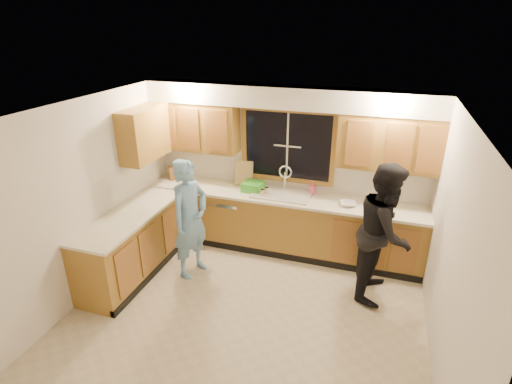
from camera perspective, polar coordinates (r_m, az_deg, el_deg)
floor at (r=5.16m, az=-1.31°, el=-16.82°), size 4.20×4.20×0.00m
ceiling at (r=4.03m, az=-1.64°, el=11.43°), size 4.20×4.20×0.00m
wall_back at (r=6.13m, az=4.45°, el=3.47°), size 4.20×0.00×4.20m
wall_left at (r=5.46m, az=-22.72°, el=-0.94°), size 0.00×3.80×3.80m
wall_right at (r=4.33m, az=26.08°, el=-8.06°), size 0.00×3.80×3.80m
base_cabinets_back at (r=6.19m, az=3.54°, el=-4.49°), size 4.20×0.60×0.88m
base_cabinets_left at (r=5.89m, az=-17.09°, el=-7.19°), size 0.60×1.90×0.88m
countertop_back at (r=5.98m, az=3.62°, el=-0.66°), size 4.20×0.63×0.04m
countertop_left at (r=5.67m, az=-17.51°, el=-3.21°), size 0.63×1.90×0.04m
upper_cabinets_left at (r=6.29m, az=-8.64°, el=9.27°), size 1.35×0.33×0.75m
upper_cabinets_right at (r=5.65m, az=18.47°, el=6.71°), size 1.35×0.33×0.75m
upper_cabinets_return at (r=6.02m, az=-15.64°, el=8.04°), size 0.33×0.90×0.75m
soffit at (r=5.68m, az=4.36°, el=13.38°), size 4.20×0.35×0.30m
window_frame at (r=6.01m, az=4.53°, el=6.58°), size 1.44×0.03×1.14m
sink at (r=6.01m, az=3.66°, el=-0.89°), size 0.86×0.52×0.57m
dishwasher at (r=6.43m, az=-3.84°, el=-3.67°), size 0.60×0.56×0.82m
stove at (r=5.50m, az=-20.43°, el=-9.87°), size 0.58×0.75×0.90m
man at (r=5.50m, az=-9.39°, el=-3.81°), size 0.56×0.71×1.69m
woman at (r=5.25m, az=17.89°, el=-5.46°), size 0.79×0.96×1.80m
knife_block at (r=6.66m, az=-11.77°, el=2.69°), size 0.16×0.16×0.22m
cutting_board at (r=6.29m, az=-1.73°, el=2.71°), size 0.30×0.16×0.38m
dish_crate at (r=6.09m, az=-0.44°, el=0.76°), size 0.32×0.30×0.14m
soap_bottle at (r=6.04m, az=8.06°, el=0.61°), size 0.10×0.11×0.19m
bowl at (r=5.77m, az=12.98°, el=-1.65°), size 0.26×0.26×0.05m
can_left at (r=5.94m, az=1.52°, el=0.11°), size 0.09×0.09×0.13m
can_right at (r=5.88m, az=0.93°, el=-0.17°), size 0.07×0.07×0.12m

